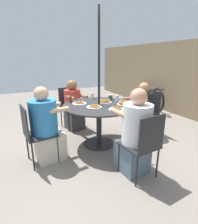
% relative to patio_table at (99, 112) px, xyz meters
% --- Properties ---
extents(ground_plane, '(12.00, 12.00, 0.00)m').
position_rel_patio_table_xyz_m(ground_plane, '(0.00, 0.00, -0.61)').
color(ground_plane, gray).
extents(patio_table, '(1.26, 1.26, 0.74)m').
position_rel_patio_table_xyz_m(patio_table, '(0.00, 0.00, 0.00)').
color(patio_table, '#28282B').
rests_on(patio_table, ground).
extents(umbrella_pole, '(0.04, 0.04, 2.27)m').
position_rel_patio_table_xyz_m(umbrella_pole, '(0.00, 0.00, 0.53)').
color(umbrella_pole, black).
rests_on(umbrella_pole, ground).
extents(patio_chair_north, '(0.49, 0.49, 0.89)m').
position_rel_patio_table_xyz_m(patio_chair_north, '(-1.09, -0.21, -0.10)').
color(patio_chair_north, '#232326').
rests_on(patio_chair_north, ground).
extents(diner_north, '(0.57, 0.43, 1.08)m').
position_rel_patio_table_xyz_m(diner_north, '(-0.92, -0.18, -0.12)').
color(diner_north, '#3D3D42').
rests_on(diner_north, ground).
extents(patio_chair_east, '(0.47, 0.47, 0.89)m').
position_rel_patio_table_xyz_m(patio_chair_east, '(0.14, -1.10, -0.10)').
color(patio_chair_east, '#232326').
rests_on(patio_chair_east, ground).
extents(diner_east, '(0.44, 0.54, 1.14)m').
position_rel_patio_table_xyz_m(diner_east, '(0.12, -0.93, -0.09)').
color(diner_east, beige).
rests_on(diner_east, ground).
extents(patio_chair_south, '(0.45, 0.45, 0.89)m').
position_rel_patio_table_xyz_m(patio_chair_south, '(1.10, 0.09, -0.10)').
color(patio_chair_south, '#232326').
rests_on(patio_chair_south, ground).
extents(diner_south, '(0.54, 0.40, 1.17)m').
position_rel_patio_table_xyz_m(diner_south, '(0.93, 0.08, -0.08)').
color(diner_south, slate).
rests_on(diner_south, ground).
extents(patio_chair_west, '(0.42, 0.42, 0.89)m').
position_rel_patio_table_xyz_m(patio_chair_west, '(0.00, 1.11, -0.10)').
color(patio_chair_west, '#232326').
rests_on(patio_chair_west, ground).
extents(diner_west, '(0.35, 0.54, 1.07)m').
position_rel_patio_table_xyz_m(diner_west, '(0.00, 0.93, -0.12)').
color(diner_west, gray).
rests_on(diner_west, ground).
extents(pancake_plate_a, '(0.25, 0.25, 0.05)m').
position_rel_patio_table_xyz_m(pancake_plate_a, '(0.39, 0.12, 0.15)').
color(pancake_plate_a, white).
rests_on(pancake_plate_a, patio_table).
extents(pancake_plate_b, '(0.25, 0.25, 0.05)m').
position_rel_patio_table_xyz_m(pancake_plate_b, '(0.11, -0.14, 0.15)').
color(pancake_plate_b, white).
rests_on(pancake_plate_b, patio_table).
extents(pancake_plate_c, '(0.25, 0.25, 0.06)m').
position_rel_patio_table_xyz_m(pancake_plate_c, '(-0.10, 0.17, 0.16)').
color(pancake_plate_c, white).
rests_on(pancake_plate_c, patio_table).
extents(pancake_plate_d, '(0.25, 0.25, 0.05)m').
position_rel_patio_table_xyz_m(pancake_plate_d, '(-0.21, -0.28, 0.15)').
color(pancake_plate_d, white).
rests_on(pancake_plate_d, patio_table).
extents(pancake_plate_e, '(0.25, 0.25, 0.07)m').
position_rel_patio_table_xyz_m(pancake_plate_e, '(0.18, 0.40, 0.16)').
color(pancake_plate_e, white).
rests_on(pancake_plate_e, patio_table).
extents(syrup_bottle, '(0.08, 0.06, 0.14)m').
position_rel_patio_table_xyz_m(syrup_bottle, '(-0.39, -0.39, 0.19)').
color(syrup_bottle, '#602D0F').
rests_on(syrup_bottle, patio_table).
extents(coffee_cup, '(0.08, 0.08, 0.10)m').
position_rel_patio_table_xyz_m(coffee_cup, '(-0.25, 0.37, 0.19)').
color(coffee_cup, '#33513D').
rests_on(coffee_cup, patio_table).
extents(drinking_glass_a, '(0.06, 0.06, 0.11)m').
position_rel_patio_table_xyz_m(drinking_glass_a, '(-0.51, 0.09, 0.19)').
color(drinking_glass_a, silver).
rests_on(drinking_glass_a, patio_table).
extents(drinking_glass_b, '(0.07, 0.07, 0.11)m').
position_rel_patio_table_xyz_m(drinking_glass_b, '(-0.10, 0.42, 0.19)').
color(drinking_glass_b, silver).
rests_on(drinking_glass_b, patio_table).
extents(bicycle, '(1.47, 0.52, 0.74)m').
position_rel_patio_table_xyz_m(bicycle, '(-1.39, 2.41, -0.24)').
color(bicycle, black).
rests_on(bicycle, ground).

